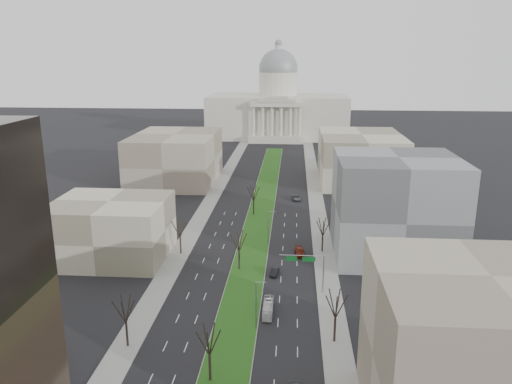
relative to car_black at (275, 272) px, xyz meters
The scene contains 24 objects.
ground 42.59m from the car_black, 98.19° to the left, with size 600.00×600.00×0.00m, color black.
median 41.59m from the car_black, 98.39° to the left, with size 8.00×222.03×0.20m.
sidewalk_left 29.15m from the car_black, 143.96° to the left, with size 5.00×330.00×0.15m, color gray.
sidewalk_right 20.62m from the car_black, 56.31° to the left, with size 5.00×330.00×0.15m, color gray.
capitol 192.46m from the car_black, 91.81° to the left, with size 80.00×46.00×55.00m.
building_beige_left 40.21m from the car_black, 169.63° to the left, with size 26.00×22.00×14.00m, color gray.
building_tan_right 54.16m from the car_black, 59.57° to the right, with size 26.00×24.00×22.00m, color gray.
building_grey_right 33.29m from the car_black, 26.86° to the left, with size 28.00×26.00×24.00m, color #5D5F62.
building_far_left 92.22m from the car_black, 116.56° to the left, with size 30.00×40.00×18.00m, color gray.
building_far_right 92.20m from the car_black, 71.63° to the left, with size 30.00×40.00×18.00m, color gray.
tree_left_mid 38.37m from the car_black, 127.94° to the right, with size 5.40×5.40×9.72m.
tree_left_far 26.12m from the car_black, 156.43° to the left, with size 5.28×5.28×9.50m.
tree_right_mid 28.88m from the car_black, 66.70° to the right, with size 5.52×5.52×9.94m.
tree_right_far 18.92m from the car_black, 51.81° to the left, with size 5.04×5.04×9.07m.
tree_median_a 39.21m from the car_black, 102.03° to the right, with size 5.40×5.40×9.72m.
tree_median_b 10.46m from the car_black, 165.08° to the left, with size 5.40×5.40×9.72m.
tree_median_c 43.37m from the car_black, 100.84° to the left, with size 5.40×5.40×9.72m.
streetlamp_median_b 23.33m from the car_black, 95.77° to the right, with size 1.90×0.20×9.16m.
streetlamp_median_c 17.78m from the car_black, 97.66° to the left, with size 1.90×0.20×9.16m.
mast_arm_signs 12.06m from the car_black, 46.51° to the right, with size 9.12×0.24×8.09m.
car_black is the anchor object (origin of this frame).
car_red 13.00m from the car_black, 64.28° to the left, with size 2.19×5.38×1.56m, color maroon.
car_grey_far 59.49m from the car_black, 85.31° to the left, with size 2.52×5.47×1.52m, color #53565C.
box_van 17.03m from the car_black, 91.91° to the right, with size 1.78×7.62×2.12m, color white.
Camera 1 is at (9.67, -23.32, 46.92)m, focal length 35.00 mm.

